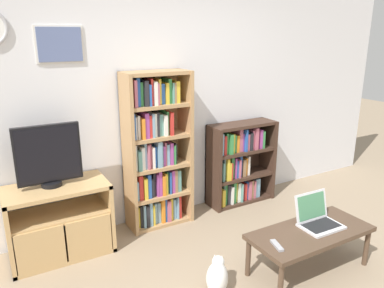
% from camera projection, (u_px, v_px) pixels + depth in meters
% --- Properties ---
extents(wall_back, '(6.63, 0.09, 2.60)m').
position_uv_depth(wall_back, '(159.00, 101.00, 3.99)').
color(wall_back, silver).
rests_on(wall_back, ground_plane).
extents(tv_stand, '(0.91, 0.49, 0.68)m').
position_uv_depth(tv_stand, '(60.00, 221.00, 3.44)').
color(tv_stand, tan).
rests_on(tv_stand, ground_plane).
extents(television, '(0.56, 0.18, 0.56)m').
position_uv_depth(television, '(48.00, 156.00, 3.29)').
color(television, black).
rests_on(television, tv_stand).
extents(bookshelf_tall, '(0.68, 0.32, 1.65)m').
position_uv_depth(bookshelf_tall, '(155.00, 153.00, 3.90)').
color(bookshelf_tall, tan).
rests_on(bookshelf_tall, ground_plane).
extents(bookshelf_short, '(0.84, 0.31, 0.99)m').
position_uv_depth(bookshelf_short, '(237.00, 164.00, 4.51)').
color(bookshelf_short, '#3D281E').
rests_on(bookshelf_short, ground_plane).
extents(coffee_table, '(1.09, 0.48, 0.38)m').
position_uv_depth(coffee_table, '(310.00, 235.00, 3.20)').
color(coffee_table, '#4C3828').
rests_on(coffee_table, ground_plane).
extents(laptop, '(0.36, 0.31, 0.27)m').
position_uv_depth(laptop, '(317.00, 218.00, 3.27)').
color(laptop, silver).
rests_on(laptop, coffee_table).
extents(remote_near_laptop, '(0.08, 0.17, 0.02)m').
position_uv_depth(remote_near_laptop, '(277.00, 245.00, 2.95)').
color(remote_near_laptop, '#99999E').
rests_on(remote_near_laptop, coffee_table).
extents(cat, '(0.28, 0.43, 0.31)m').
position_uv_depth(cat, '(217.00, 277.00, 2.98)').
color(cat, white).
rests_on(cat, ground_plane).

